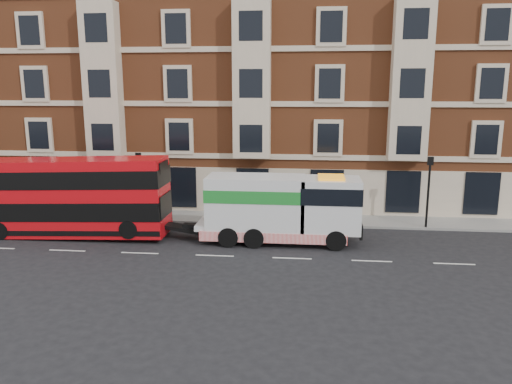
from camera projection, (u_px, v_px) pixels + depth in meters
ground at (215, 256)px, 25.82m from camera, size 120.00×120.00×0.00m
sidewalk at (235, 218)px, 33.11m from camera, size 90.00×3.00×0.15m
victorian_terrace at (255, 68)px, 38.32m from camera, size 45.00×12.00×20.40m
lamp_post_west at (140, 181)px, 31.92m from camera, size 0.35×0.15×4.35m
lamp_post_east at (429, 187)px, 30.10m from camera, size 0.35×0.15×4.35m
double_decker_bus at (71, 196)px, 28.83m from camera, size 11.24×2.58×4.55m
tow_truck at (279, 208)px, 27.69m from camera, size 9.00×2.66×3.75m
pedestrian at (128, 207)px, 32.38m from camera, size 0.66×0.59×1.52m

